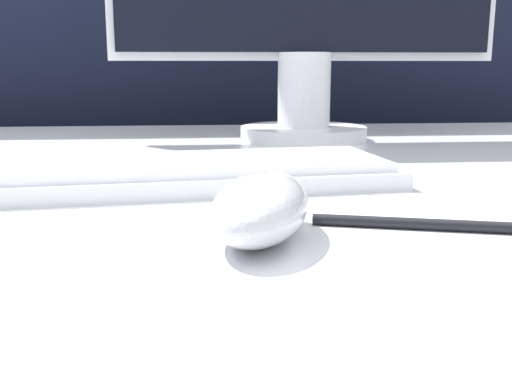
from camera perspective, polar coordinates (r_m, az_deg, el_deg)
The scene contains 4 objects.
partition_panel at distance 1.27m, azimuth -6.00°, elevation 4.62°, with size 5.00×0.03×1.42m.
computer_mouse_near at distance 0.38m, azimuth 0.48°, elevation -1.46°, with size 0.09×0.13×0.04m.
keyboard at distance 0.56m, azimuth -7.78°, elevation 1.78°, with size 0.42×0.19×0.02m.
pen at distance 0.42m, azimuth 15.28°, elevation -2.95°, with size 0.14×0.05×0.01m.
Camera 1 is at (0.02, -0.63, 0.87)m, focal length 42.00 mm.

